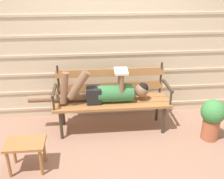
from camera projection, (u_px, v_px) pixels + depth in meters
name	position (u px, v px, depth m)	size (l,w,h in m)	color
ground_plane	(113.00, 134.00, 3.69)	(12.00, 12.00, 0.00)	#936B56
house_siding	(109.00, 34.00, 3.75)	(4.96, 0.08, 2.57)	beige
park_bench	(112.00, 96.00, 3.68)	(1.62, 0.48, 0.92)	#9E6638
reclining_person	(105.00, 92.00, 3.57)	(1.66, 0.26, 0.50)	#33703D
footstool	(26.00, 148.00, 2.92)	(0.44, 0.30, 0.37)	#9E6638
potted_plant	(212.00, 117.00, 3.47)	(0.33, 0.33, 0.58)	#AD5B3D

